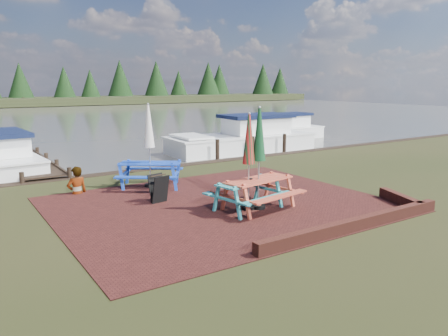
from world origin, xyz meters
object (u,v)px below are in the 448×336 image
at_px(boat_jetty, 0,159).
at_px(person, 75,167).
at_px(boat_near, 244,140).
at_px(jetty, 26,160).
at_px(chalkboard, 159,188).
at_px(picnic_table_teal, 249,177).
at_px(picnic_table_blue, 150,159).
at_px(boat_far, 283,131).
at_px(picnic_table_red, 259,174).

bearing_deg(boat_jetty, person, -80.09).
bearing_deg(boat_near, jetty, 83.46).
distance_m(chalkboard, person, 2.92).
bearing_deg(picnic_table_teal, picnic_table_blue, 96.11).
relative_size(picnic_table_blue, jetty, 0.30).
xyz_separation_m(picnic_table_blue, boat_far, (12.96, 8.37, -0.61)).
bearing_deg(boat_jetty, chalkboard, -72.90).
height_order(picnic_table_red, boat_jetty, picnic_table_red).
bearing_deg(boat_jetty, jetty, 31.12).
bearing_deg(boat_jetty, picnic_table_red, -67.24).
height_order(picnic_table_teal, picnic_table_blue, picnic_table_blue).
xyz_separation_m(jetty, boat_near, (10.52, -1.67, 0.33)).
bearing_deg(picnic_table_red, chalkboard, 124.92).
relative_size(picnic_table_blue, person, 1.59).
distance_m(picnic_table_red, boat_far, 16.90).
height_order(chalkboard, person, person).
xyz_separation_m(picnic_table_blue, chalkboard, (-0.58, -1.91, -0.54)).
distance_m(picnic_table_blue, jetty, 7.73).
distance_m(picnic_table_blue, boat_far, 15.43).
relative_size(picnic_table_red, person, 1.61).
bearing_deg(picnic_table_red, picnic_table_blue, 100.51).
height_order(picnic_table_blue, boat_jetty, picnic_table_blue).
bearing_deg(picnic_table_blue, boat_jetty, 155.08).
distance_m(chalkboard, jetty, 9.36).
bearing_deg(picnic_table_teal, boat_jetty, 104.97).
xyz_separation_m(picnic_table_teal, picnic_table_blue, (-1.17, 3.90, 0.04)).
xyz_separation_m(picnic_table_blue, jetty, (-2.70, 7.20, -0.85)).
height_order(picnic_table_red, boat_near, picnic_table_red).
bearing_deg(picnic_table_teal, picnic_table_red, -27.93).
xyz_separation_m(boat_jetty, boat_near, (11.60, -0.92, 0.06)).
bearing_deg(jetty, boat_far, 4.27).
distance_m(picnic_table_blue, person, 2.34).
height_order(chalkboard, boat_far, boat_far).
height_order(picnic_table_blue, person, picnic_table_blue).
bearing_deg(boat_near, picnic_table_red, 148.63).
relative_size(picnic_table_blue, boat_jetty, 0.41).
bearing_deg(picnic_table_blue, boat_near, 69.98).
distance_m(picnic_table_red, picnic_table_blue, 4.24).
bearing_deg(boat_near, boat_jetty, 87.94).
relative_size(boat_jetty, person, 3.93).
bearing_deg(picnic_table_red, boat_jetty, 107.18).
xyz_separation_m(picnic_table_red, boat_near, (6.38, 9.51, -0.53)).
bearing_deg(picnic_table_teal, chalkboard, 120.78).
bearing_deg(picnic_table_red, boat_far, 37.65).
bearing_deg(jetty, picnic_table_blue, -69.44).
distance_m(jetty, boat_far, 15.70).
xyz_separation_m(picnic_table_teal, person, (-3.47, 4.31, -0.06)).
bearing_deg(person, boat_near, -159.05).
bearing_deg(boat_far, jetty, 92.99).
bearing_deg(person, jetty, -92.51).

